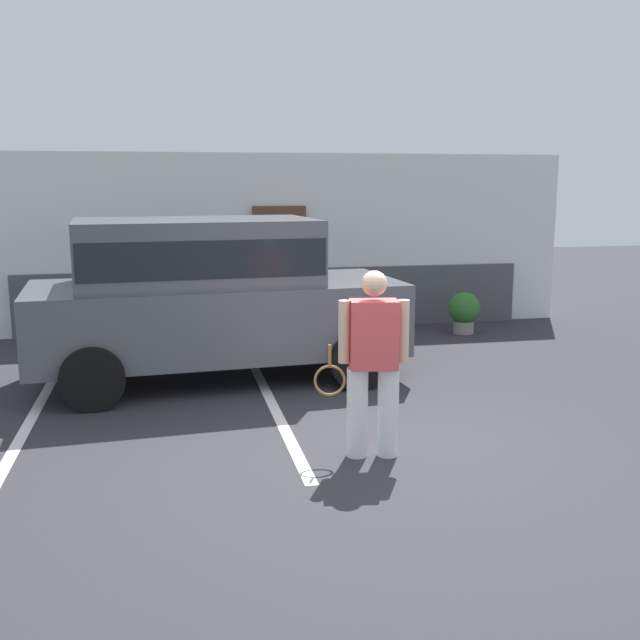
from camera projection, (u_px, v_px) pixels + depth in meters
The scene contains 7 objects.
ground_plane at pixel (373, 451), 7.08m from camera, with size 40.00×40.00×0.00m, color #2D2D33.
parking_stripe_0 at pixel (29, 424), 7.86m from camera, with size 0.12×4.40×0.01m, color silver.
parking_stripe_1 at pixel (275, 409), 8.38m from camera, with size 0.12×4.40×0.01m, color silver.
house_frontage at pixel (276, 247), 12.82m from camera, with size 10.27×0.40×2.97m.
parked_suv at pixel (209, 291), 9.43m from camera, with size 4.74×2.46×2.05m.
tennis_player_man at pixel (373, 362), 6.79m from camera, with size 0.88×0.33×1.73m.
potted_plant_by_porch at pixel (464, 311), 12.47m from camera, with size 0.53×0.53×0.69m.
Camera 1 is at (-1.85, -6.49, 2.51)m, focal length 42.04 mm.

